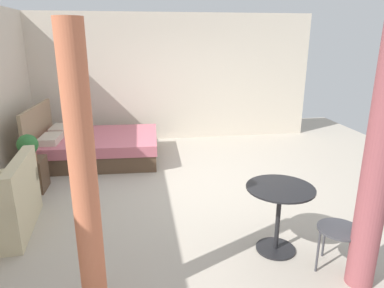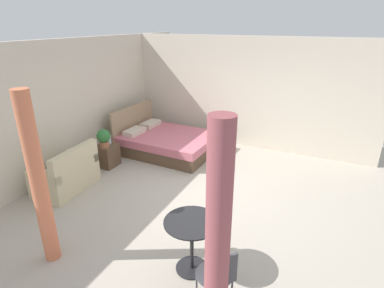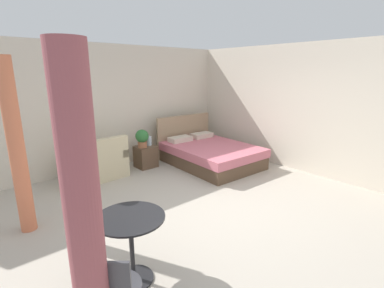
{
  "view_description": "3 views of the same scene",
  "coord_description": "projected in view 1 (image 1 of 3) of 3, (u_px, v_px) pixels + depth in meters",
  "views": [
    {
      "loc": [
        -5.06,
        0.79,
        2.27
      ],
      "look_at": [
        -0.39,
        0.07,
        0.81
      ],
      "focal_mm": 32.18,
      "sensor_mm": 36.0,
      "label": 1
    },
    {
      "loc": [
        -4.88,
        -2.06,
        3.13
      ],
      "look_at": [
        0.42,
        0.46,
        0.8
      ],
      "focal_mm": 29.11,
      "sensor_mm": 36.0,
      "label": 2
    },
    {
      "loc": [
        -3.11,
        -3.04,
        2.21
      ],
      "look_at": [
        -0.11,
        0.47,
        1.01
      ],
      "focal_mm": 26.3,
      "sensor_mm": 36.0,
      "label": 3
    }
  ],
  "objects": [
    {
      "name": "bed",
      "position": [
        95.0,
        146.0,
        6.63
      ],
      "size": [
        1.74,
        2.29,
        1.08
      ],
      "color": "brown",
      "rests_on": "ground"
    },
    {
      "name": "curtain_left",
      "position": [
        378.0,
        166.0,
        2.98
      ],
      "size": [
        0.25,
        0.25,
        2.41
      ],
      "color": "#994C51",
      "rests_on": "ground"
    },
    {
      "name": "nightstand",
      "position": [
        31.0,
        175.0,
        5.3
      ],
      "size": [
        0.45,
        0.42,
        0.5
      ],
      "color": "brown",
      "rests_on": "ground"
    },
    {
      "name": "ground_plane",
      "position": [
        193.0,
        185.0,
        5.56
      ],
      "size": [
        8.58,
        9.3,
        0.02
      ],
      "primitive_type": "cube",
      "color": "#B2A899"
    },
    {
      "name": "potted_plant",
      "position": [
        28.0,
        147.0,
        5.07
      ],
      "size": [
        0.3,
        0.3,
        0.42
      ],
      "color": "#935B3D",
      "rests_on": "nightstand"
    },
    {
      "name": "vase",
      "position": [
        29.0,
        150.0,
        5.3
      ],
      "size": [
        0.12,
        0.12,
        0.21
      ],
      "color": "silver",
      "rests_on": "nightstand"
    },
    {
      "name": "couch",
      "position": [
        3.0,
        208.0,
        4.15
      ],
      "size": [
        1.25,
        0.81,
        0.9
      ],
      "color": "beige",
      "rests_on": "ground"
    },
    {
      "name": "balcony_table",
      "position": [
        279.0,
        207.0,
        3.7
      ],
      "size": [
        0.73,
        0.73,
        0.76
      ],
      "color": "black",
      "rests_on": "ground"
    },
    {
      "name": "wall_right",
      "position": [
        174.0,
        78.0,
        7.78
      ],
      "size": [
        0.12,
        6.3,
        2.8
      ],
      "primitive_type": "cube",
      "color": "beige",
      "rests_on": "ground"
    },
    {
      "name": "cafe_chair_near_window",
      "position": [
        349.0,
        226.0,
        3.35
      ],
      "size": [
        0.61,
        0.61,
        0.83
      ],
      "color": "#3F3F44",
      "rests_on": "ground"
    },
    {
      "name": "curtain_right",
      "position": [
        84.0,
        184.0,
        2.62
      ],
      "size": [
        0.21,
        0.21,
        2.41
      ],
      "color": "#D1704C",
      "rests_on": "ground"
    }
  ]
}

